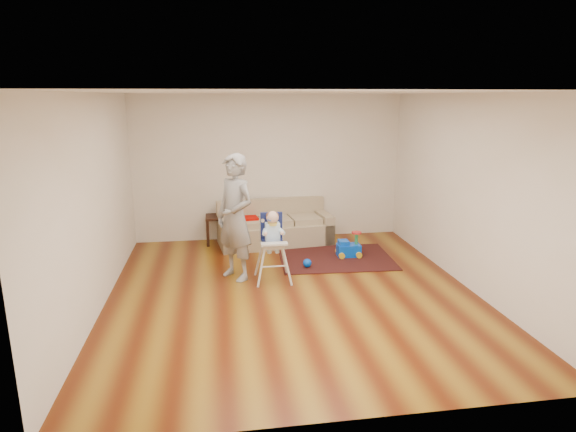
{
  "coord_description": "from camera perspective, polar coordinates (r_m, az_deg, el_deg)",
  "views": [
    {
      "loc": [
        -1.0,
        -6.14,
        2.65
      ],
      "look_at": [
        0.0,
        0.4,
        1.0
      ],
      "focal_mm": 30.0,
      "sensor_mm": 36.0,
      "label": 1
    }
  ],
  "objects": [
    {
      "name": "side_table",
      "position": [
        9.02,
        -8.03,
        -1.52
      ],
      "size": [
        0.52,
        0.52,
        0.52
      ],
      "primitive_type": null,
      "color": "black",
      "rests_on": "ground"
    },
    {
      "name": "ground",
      "position": [
        6.77,
        0.52,
        -9.06
      ],
      "size": [
        5.5,
        5.5,
        0.0
      ],
      "primitive_type": "plane",
      "color": "#541D07",
      "rests_on": "ground"
    },
    {
      "name": "ride_on_toy",
      "position": [
        8.2,
        7.21,
        -3.3
      ],
      "size": [
        0.39,
        0.29,
        0.42
      ],
      "primitive_type": null,
      "rotation": [
        0.0,
        0.0,
        -0.03
      ],
      "color": "blue",
      "rests_on": "area_rug"
    },
    {
      "name": "toy_ball",
      "position": [
        7.66,
        2.29,
        -5.59
      ],
      "size": [
        0.14,
        0.14,
        0.14
      ],
      "primitive_type": "sphere",
      "color": "blue",
      "rests_on": "area_rug"
    },
    {
      "name": "room_envelope",
      "position": [
        6.79,
        -0.16,
        7.44
      ],
      "size": [
        5.04,
        5.52,
        2.72
      ],
      "color": "silver",
      "rests_on": "ground"
    },
    {
      "name": "area_rug",
      "position": [
        8.16,
        5.66,
        -4.97
      ],
      "size": [
        1.92,
        1.48,
        0.01
      ],
      "primitive_type": "cube",
      "rotation": [
        0.0,
        0.0,
        -0.05
      ],
      "color": "black",
      "rests_on": "ground"
    },
    {
      "name": "sofa",
      "position": [
        8.8,
        -1.55,
        -0.85
      ],
      "size": [
        2.12,
        1.07,
        0.79
      ],
      "rotation": [
        0.0,
        0.0,
        0.12
      ],
      "color": "tan",
      "rests_on": "ground"
    },
    {
      "name": "high_chair",
      "position": [
        7.03,
        -1.83,
        -3.72
      ],
      "size": [
        0.5,
        0.5,
        1.06
      ],
      "rotation": [
        0.0,
        0.0,
        -0.01
      ],
      "color": "silver",
      "rests_on": "ground"
    },
    {
      "name": "adult",
      "position": [
        7.06,
        -6.29,
        -0.18
      ],
      "size": [
        0.77,
        0.81,
        1.86
      ],
      "primitive_type": "imported",
      "rotation": [
        0.0,
        0.0,
        -0.89
      ],
      "color": "gray",
      "rests_on": "ground"
    }
  ]
}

